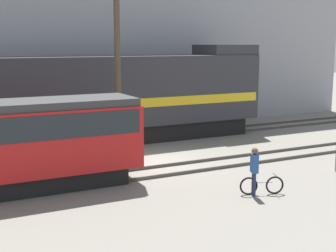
% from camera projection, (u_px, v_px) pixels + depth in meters
% --- Properties ---
extents(ground_plane, '(120.00, 120.00, 0.00)m').
position_uv_depth(ground_plane, '(154.00, 163.00, 21.76)').
color(ground_plane, slate).
extents(track_near, '(60.00, 1.50, 0.14)m').
position_uv_depth(track_near, '(170.00, 169.00, 20.31)').
color(track_near, '#47423D').
rests_on(track_near, ground).
extents(track_far, '(60.00, 1.51, 0.14)m').
position_uv_depth(track_far, '(116.00, 141.00, 26.24)').
color(track_far, '#47423D').
rests_on(track_far, ground).
extents(building_backdrop, '(40.30, 6.00, 13.70)m').
position_uv_depth(building_backdrop, '(79.00, 22.00, 30.87)').
color(building_backdrop, '#99999E').
rests_on(building_backdrop, ground).
extents(freight_locomotive, '(17.96, 3.04, 5.40)m').
position_uv_depth(freight_locomotive, '(112.00, 98.00, 25.75)').
color(freight_locomotive, black).
rests_on(freight_locomotive, ground).
extents(streetcar, '(9.32, 2.54, 3.40)m').
position_uv_depth(streetcar, '(14.00, 141.00, 17.13)').
color(streetcar, black).
rests_on(streetcar, ground).
extents(bicycle, '(1.58, 0.71, 0.74)m').
position_uv_depth(bicycle, '(262.00, 185.00, 17.10)').
color(bicycle, black).
rests_on(bicycle, ground).
extents(person, '(0.33, 0.41, 1.80)m').
position_uv_depth(person, '(254.00, 167.00, 16.80)').
color(person, '#232D4C').
rests_on(person, ground).
extents(utility_pole_left, '(0.29, 0.29, 8.39)m').
position_uv_depth(utility_pole_left, '(118.00, 71.00, 22.09)').
color(utility_pole_left, '#4C3D2D').
rests_on(utility_pole_left, ground).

